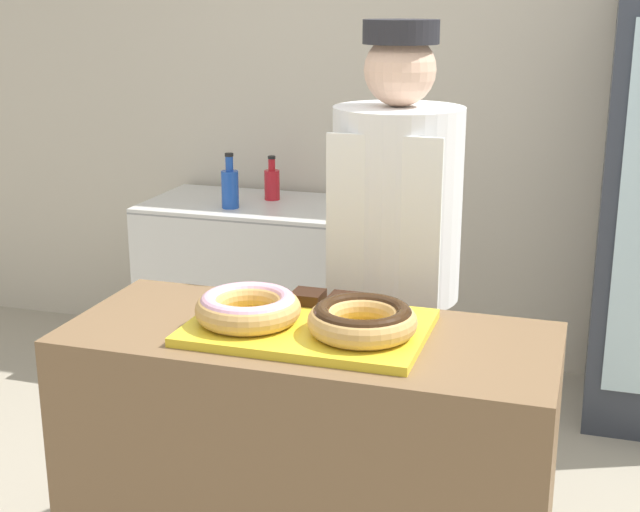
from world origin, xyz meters
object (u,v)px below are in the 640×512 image
at_px(brownie_back_left, 308,297).
at_px(bottle_red, 272,183).
at_px(baker_person, 395,277).
at_px(chest_freezer, 250,283).
at_px(donut_chocolate_glaze, 362,319).
at_px(brownie_back_right, 345,301).
at_px(serving_tray, 309,327).
at_px(bottle_blue, 230,187).
at_px(donut_light_glaze, 248,307).

bearing_deg(brownie_back_left, bottle_red, 113.56).
height_order(baker_person, chest_freezer, baker_person).
bearing_deg(bottle_red, brownie_back_left, -66.44).
xyz_separation_m(donut_chocolate_glaze, brownie_back_left, (-0.21, 0.19, -0.03)).
relative_size(brownie_back_left, brownie_back_right, 1.00).
bearing_deg(serving_tray, bottle_blue, 119.34).
bearing_deg(baker_person, donut_light_glaze, -110.81).
bearing_deg(brownie_back_left, donut_chocolate_glaze, -42.89).
bearing_deg(bottle_red, brownie_back_right, -63.48).
relative_size(brownie_back_left, chest_freezer, 0.09).
bearing_deg(baker_person, brownie_back_right, -94.83).
bearing_deg(brownie_back_left, bottle_blue, 120.36).
bearing_deg(donut_chocolate_glaze, brownie_back_right, 117.66).
relative_size(brownie_back_right, chest_freezer, 0.09).
bearing_deg(bottle_blue, bottle_red, 61.45).
distance_m(serving_tray, donut_light_glaze, 0.17).
xyz_separation_m(brownie_back_left, bottle_red, (-0.74, 1.70, -0.05)).
bearing_deg(serving_tray, donut_chocolate_glaze, -13.32).
relative_size(donut_chocolate_glaze, bottle_blue, 1.10).
bearing_deg(chest_freezer, serving_tray, -63.44).
bearing_deg(brownie_back_right, chest_freezer, 120.21).
height_order(donut_chocolate_glaze, baker_person, baker_person).
relative_size(baker_person, bottle_blue, 6.63).
xyz_separation_m(donut_chocolate_glaze, chest_freezer, (-1.04, 1.80, -0.56)).
bearing_deg(brownie_back_left, donut_light_glaze, -117.66).
bearing_deg(donut_light_glaze, brownie_back_right, 42.89).
bearing_deg(donut_chocolate_glaze, brownie_back_left, 137.11).
xyz_separation_m(donut_light_glaze, brownie_back_left, (0.10, 0.19, -0.03)).
bearing_deg(brownie_back_right, bottle_red, 116.52).
xyz_separation_m(serving_tray, brownie_back_right, (0.05, 0.16, 0.03)).
relative_size(donut_light_glaze, bottle_blue, 1.10).
bearing_deg(bottle_red, bottle_blue, -118.55).
bearing_deg(serving_tray, donut_light_glaze, -166.68).
height_order(serving_tray, bottle_red, bottle_red).
height_order(donut_light_glaze, baker_person, baker_person).
height_order(brownie_back_right, bottle_red, bottle_red).
distance_m(brownie_back_left, brownie_back_right, 0.11).
distance_m(donut_light_glaze, donut_chocolate_glaze, 0.31).
height_order(serving_tray, donut_light_glaze, donut_light_glaze).
xyz_separation_m(donut_chocolate_glaze, bottle_blue, (-1.07, 1.67, -0.06)).
xyz_separation_m(brownie_back_left, baker_person, (0.15, 0.46, -0.06)).
distance_m(brownie_back_left, bottle_blue, 1.71).
distance_m(donut_chocolate_glaze, bottle_blue, 1.98).
xyz_separation_m(serving_tray, baker_person, (0.09, 0.61, -0.04)).
bearing_deg(bottle_red, baker_person, -54.47).
bearing_deg(donut_chocolate_glaze, donut_light_glaze, 180.00).
relative_size(brownie_back_right, bottle_red, 0.41).
bearing_deg(baker_person, bottle_red, 125.53).
height_order(bottle_blue, bottle_red, bottle_blue).
height_order(brownie_back_left, bottle_red, bottle_red).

